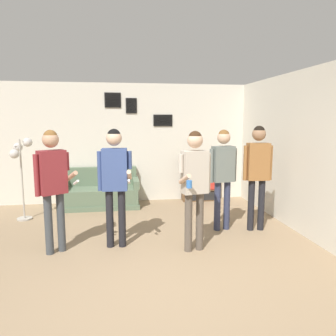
% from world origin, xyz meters
% --- Properties ---
extents(ground_plane, '(20.00, 20.00, 0.00)m').
position_xyz_m(ground_plane, '(0.00, 0.00, 0.00)').
color(ground_plane, '#937A5B').
extents(wall_back, '(7.77, 0.08, 2.70)m').
position_xyz_m(wall_back, '(0.00, 4.24, 1.36)').
color(wall_back, silver).
rests_on(wall_back, ground_plane).
extents(wall_right, '(0.06, 6.61, 2.70)m').
position_xyz_m(wall_right, '(2.72, 2.11, 1.35)').
color(wall_right, silver).
rests_on(wall_right, ground_plane).
extents(couch, '(1.64, 0.80, 0.83)m').
position_xyz_m(couch, '(-0.68, 3.82, 0.28)').
color(couch, '#5B7056').
rests_on(couch, ground_plane).
extents(bookshelf, '(0.82, 0.30, 1.01)m').
position_xyz_m(bookshelf, '(1.59, 4.02, 0.50)').
color(bookshelf, brown).
rests_on(bookshelf, ground_plane).
extents(floor_lamp, '(0.38, 0.41, 1.56)m').
position_xyz_m(floor_lamp, '(-2.09, 3.06, 1.16)').
color(floor_lamp, '#ADA89E').
rests_on(floor_lamp, ground_plane).
extents(person_player_foreground_left, '(0.60, 0.38, 1.75)m').
position_xyz_m(person_player_foreground_left, '(-1.20, 1.34, 1.09)').
color(person_player_foreground_left, '#3D4247').
rests_on(person_player_foreground_left, ground_plane).
extents(person_player_foreground_center, '(0.50, 0.49, 1.76)m').
position_xyz_m(person_player_foreground_center, '(-0.35, 1.43, 1.09)').
color(person_player_foreground_center, black).
rests_on(person_player_foreground_center, ground_plane).
extents(person_watcher_holding_cup, '(0.49, 0.50, 1.74)m').
position_xyz_m(person_watcher_holding_cup, '(0.77, 1.12, 1.08)').
color(person_watcher_holding_cup, brown).
rests_on(person_watcher_holding_cup, ground_plane).
extents(person_spectator_near_bookshelf, '(0.49, 0.25, 1.73)m').
position_xyz_m(person_spectator_near_bookshelf, '(1.46, 1.93, 1.07)').
color(person_spectator_near_bookshelf, '#2D334C').
rests_on(person_spectator_near_bookshelf, ground_plane).
extents(person_spectator_far_right, '(0.50, 0.23, 1.79)m').
position_xyz_m(person_spectator_far_right, '(2.03, 1.83, 1.11)').
color(person_spectator_far_right, black).
rests_on(person_spectator_far_right, ground_plane).
extents(drinking_cup, '(0.08, 0.08, 0.11)m').
position_xyz_m(drinking_cup, '(1.58, 4.02, 1.07)').
color(drinking_cup, yellow).
rests_on(drinking_cup, bookshelf).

